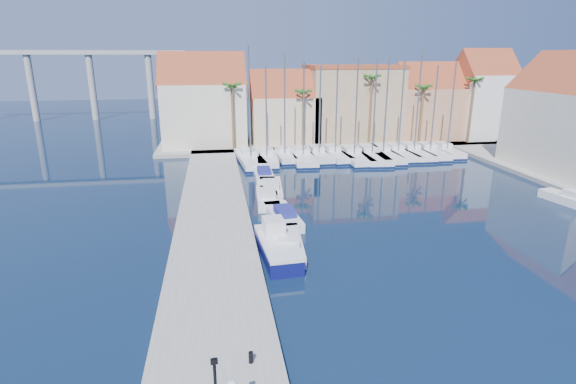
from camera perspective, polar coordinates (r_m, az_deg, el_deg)
name	(u,v)px	position (r m, az deg, el deg)	size (l,w,h in m)	color
ground	(375,302)	(26.63, 11.05, -13.58)	(260.00, 260.00, 0.00)	black
quay_west	(214,223)	(37.28, -9.42, -3.92)	(6.00, 77.00, 0.50)	gray
shore_north	(332,141)	(73.01, 5.64, 6.50)	(54.00, 16.00, 0.50)	gray
bollard	(251,357)	(20.94, -4.73, -20.20)	(0.21, 0.21, 0.53)	black
fishing_boat	(277,245)	(31.38, -1.44, -6.76)	(2.60, 6.72, 2.31)	#0E1053
motorboat_west_0	(287,244)	(32.26, -0.12, -6.58)	(2.66, 6.71, 1.40)	white
motorboat_west_1	(283,216)	(37.71, -0.63, -3.02)	(2.64, 6.53, 1.40)	white
motorboat_west_2	(267,197)	(42.51, -2.62, -0.70)	(2.35, 6.27, 1.40)	white
motorboat_west_3	(271,188)	(45.50, -2.21, 0.50)	(2.84, 7.05, 1.40)	white
motorboat_west_4	(264,174)	(50.87, -3.13, 2.26)	(2.11, 6.28, 1.40)	white
motorboat_east_1	(569,199)	(49.70, 32.13, -0.73)	(2.65, 5.56, 1.40)	white
sailboat_0	(250,159)	(58.38, -4.83, 4.23)	(3.76, 11.16, 14.55)	white
sailboat_1	(267,158)	(58.93, -2.72, 4.38)	(3.27, 10.02, 12.21)	white
sailboat_2	(284,155)	(60.23, -0.49, 4.74)	(2.44, 8.17, 13.49)	white
sailboat_3	(302,156)	(59.65, 1.85, 4.54)	(3.38, 10.71, 12.63)	white
sailboat_4	(318,154)	(60.90, 3.83, 4.79)	(2.57, 9.15, 12.16)	white
sailboat_5	(334,154)	(61.40, 5.82, 4.83)	(3.32, 9.82, 12.38)	white
sailboat_6	(353,155)	(60.98, 8.21, 4.65)	(3.02, 11.31, 13.14)	white
sailboat_7	(371,155)	(61.70, 10.45, 4.68)	(4.04, 11.91, 12.93)	white
sailboat_8	(382,153)	(62.79, 11.81, 4.82)	(3.51, 11.61, 13.20)	white
sailboat_9	(396,152)	(64.00, 13.58, 4.93)	(3.11, 10.46, 12.66)	white
sailboat_10	(412,152)	(64.92, 15.49, 4.97)	(2.93, 10.50, 14.19)	white
sailboat_11	(428,152)	(65.65, 17.40, 4.93)	(2.92, 9.66, 12.13)	white
sailboat_12	(445,150)	(67.02, 19.37, 5.01)	(2.60, 8.44, 12.61)	white
building_0	(204,104)	(68.75, -10.63, 10.94)	(12.30, 9.00, 13.50)	beige
building_1	(284,111)	(69.66, -0.51, 10.28)	(10.30, 8.00, 11.00)	#C9B28E
building_2	(352,103)	(72.99, 8.10, 11.18)	(14.20, 10.20, 11.50)	#9F8562
building_3	(426,104)	(76.53, 17.08, 10.58)	(10.30, 8.00, 12.00)	tan
building_4	(482,97)	(79.93, 23.38, 10.99)	(8.30, 8.00, 14.00)	white
building_6	(575,118)	(61.22, 32.62, 7.88)	(9.00, 14.30, 13.50)	beige
palm_0	(232,88)	(63.58, -7.14, 12.94)	(2.60, 2.60, 10.15)	brown
palm_1	(303,94)	(64.82, 1.96, 12.30)	(2.60, 2.60, 9.15)	brown
palm_2	(372,80)	(67.35, 10.60, 13.81)	(2.60, 2.60, 11.15)	brown
palm_3	(423,89)	(70.51, 16.82, 12.37)	(2.60, 2.60, 9.65)	brown
palm_4	(474,82)	(74.27, 22.59, 12.74)	(2.60, 2.60, 10.65)	brown
viaduct	(65,71)	(107.86, -26.49, 13.58)	(48.00, 2.20, 14.45)	#9E9E99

